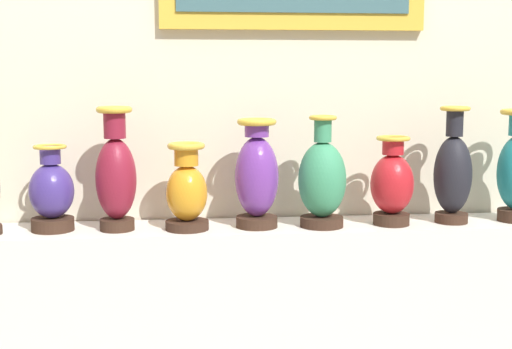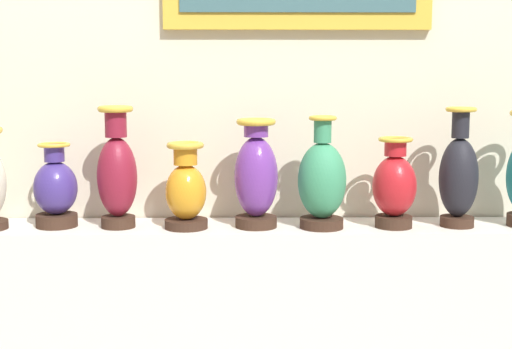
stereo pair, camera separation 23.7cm
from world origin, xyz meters
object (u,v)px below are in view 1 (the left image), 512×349
Objects in this scene: vase_indigo at (52,194)px; vase_onyx at (453,173)px; vase_jade at (322,181)px; vase_burgundy at (116,175)px; vase_crimson at (392,184)px; vase_amber at (187,191)px; vase_violet at (256,176)px.

vase_indigo is 1.40m from vase_onyx.
vase_jade is at bearing -177.66° from vase_onyx.
vase_burgundy is 0.71m from vase_jade.
vase_burgundy is 1.09× the size of vase_jade.
vase_crimson reaches higher than vase_indigo.
vase_indigo is 0.98× the size of vase_amber.
vase_jade is (0.23, -0.02, -0.02)m from vase_violet.
vase_indigo is at bearing 178.68° from vase_crimson.
vase_burgundy is 1.19m from vase_onyx.
vase_amber is 0.25m from vase_violet.
vase_violet is 0.71m from vase_onyx.
vase_jade is at bearing -178.28° from vase_crimson.
vase_indigo is 0.23m from vase_burgundy.
vase_violet is (0.70, -0.02, 0.05)m from vase_indigo.
vase_crimson reaches higher than vase_amber.
vase_indigo is 0.70m from vase_violet.
vase_crimson is at bearing -176.97° from vase_onyx.
vase_onyx is (0.95, 0.02, 0.05)m from vase_amber.
vase_indigo is at bearing 177.85° from vase_jade.
vase_violet is (0.48, -0.00, -0.01)m from vase_burgundy.
vase_amber is 0.79× the size of vase_violet.
vase_jade is at bearing -1.59° from vase_burgundy.
vase_indigo is 0.93m from vase_jade.
vase_jade is 1.24× the size of vase_crimson.
vase_amber is 0.77× the size of vase_jade.
vase_amber reaches higher than vase_indigo.
vase_amber is 0.72× the size of vase_onyx.
vase_indigo is at bearing 178.59° from vase_violet.
vase_crimson is (0.25, 0.01, -0.02)m from vase_jade.
vase_amber is at bearing -178.92° from vase_onyx.
vase_onyx reaches higher than vase_violet.
vase_violet reaches higher than vase_indigo.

